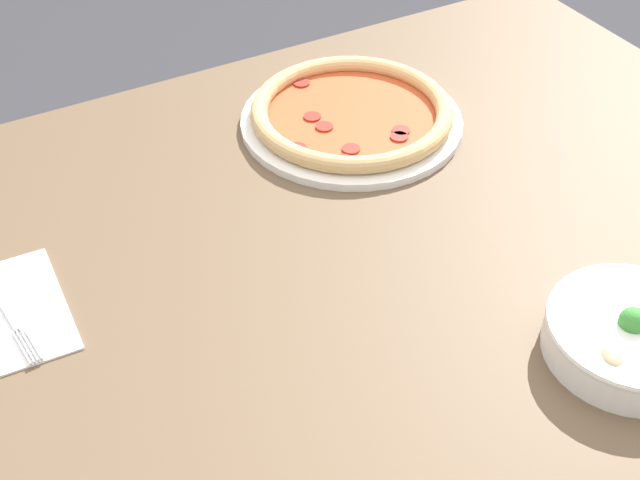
% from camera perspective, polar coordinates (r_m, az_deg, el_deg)
% --- Properties ---
extents(dining_table, '(1.37, 1.01, 0.78)m').
position_cam_1_polar(dining_table, '(1.20, 2.49, -3.89)').
color(dining_table, brown).
rests_on(dining_table, ground_plane).
extents(pizza, '(0.33, 0.33, 0.04)m').
position_cam_1_polar(pizza, '(1.35, 2.03, 8.02)').
color(pizza, white).
rests_on(pizza, dining_table).
extents(bowl, '(0.19, 0.19, 0.07)m').
position_cam_1_polar(bowl, '(1.04, 19.36, -5.72)').
color(bowl, white).
rests_on(bowl, dining_table).
extents(fork, '(0.03, 0.19, 0.00)m').
position_cam_1_polar(fork, '(1.10, -19.46, -4.20)').
color(fork, silver).
rests_on(fork, napkin).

